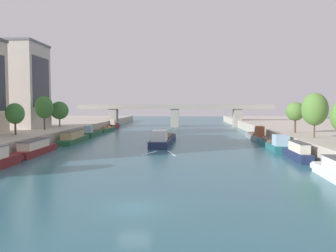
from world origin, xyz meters
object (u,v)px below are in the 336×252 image
object	(u,v)px
moored_boat_left_downstream	(92,132)
bridge_far	(175,113)
moored_boat_right_gap_after	(256,135)
tree_left_by_lamp	(15,114)
moored_boat_left_midway	(36,148)
moored_boat_right_lone	(298,152)
moored_boat_left_second	(74,137)
tree_left_distant	(59,110)
tree_right_nearest	(295,112)
tree_right_by_lamp	(315,109)
moored_boat_right_near	(274,143)
moored_boat_left_lone	(106,130)
moored_boat_left_near	(114,125)
barge_midriver	(163,139)
tree_left_far	(44,107)

from	to	relation	value
moored_boat_left_downstream	bridge_far	world-z (taller)	bridge_far
moored_boat_left_downstream	moored_boat_right_gap_after	size ratio (longest dim) A/B	0.95
moored_boat_left_downstream	tree_left_by_lamp	size ratio (longest dim) A/B	2.06
moored_boat_left_midway	moored_boat_right_lone	xyz separation A→B (m)	(39.69, -3.21, 0.09)
moored_boat_left_midway	moored_boat_left_second	distance (m)	17.27
tree_left_by_lamp	bridge_far	distance (m)	65.73
tree_left_distant	tree_right_nearest	xyz separation A→B (m)	(52.61, -16.99, 0.14)
tree_left_by_lamp	tree_right_nearest	world-z (taller)	tree_right_nearest
moored_boat_left_second	tree_left_distant	size ratio (longest dim) A/B	2.51
tree_right_by_lamp	tree_right_nearest	bearing A→B (deg)	90.62
moored_boat_left_midway	moored_boat_right_near	xyz separation A→B (m)	(39.69, 10.14, -0.16)
tree_left_distant	tree_left_by_lamp	bearing A→B (deg)	-87.94
moored_boat_right_near	tree_right_by_lamp	world-z (taller)	tree_right_by_lamp
moored_boat_left_lone	moored_boat_right_gap_after	bearing A→B (deg)	-28.48
moored_boat_right_lone	tree_right_by_lamp	bearing A→B (deg)	57.86
moored_boat_right_gap_after	moored_boat_left_downstream	bearing A→B (deg)	170.29
moored_boat_left_near	moored_boat_right_near	distance (m)	63.17
moored_boat_left_midway	bridge_far	xyz separation A→B (m)	(19.80, 67.51, 4.03)
moored_boat_left_midway	tree_left_distant	xyz separation A→B (m)	(-7.83, 31.89, 5.37)
bridge_far	tree_left_by_lamp	bearing A→B (deg)	-114.02
barge_midriver	moored_boat_left_second	world-z (taller)	barge_midriver
moored_boat_left_near	barge_midriver	bearing A→B (deg)	-66.83
moored_boat_left_second	moored_boat_right_gap_after	xyz separation A→B (m)	(38.90, 8.07, -0.16)
tree_left_far	moored_boat_right_near	bearing A→B (deg)	-12.57
moored_boat_right_gap_after	tree_left_by_lamp	world-z (taller)	tree_left_by_lamp
tree_left_by_lamp	moored_boat_right_near	bearing A→B (deg)	3.26
moored_boat_right_near	tree_left_far	distance (m)	48.27
moored_boat_left_midway	moored_boat_left_near	world-z (taller)	moored_boat_left_near
moored_boat_left_midway	tree_right_by_lamp	world-z (taller)	tree_right_by_lamp
tree_right_by_lamp	moored_boat_left_lone	bearing A→B (deg)	137.00
moored_boat_left_lone	tree_right_nearest	distance (m)	54.59
tree_left_by_lamp	bridge_far	size ratio (longest dim) A/B	0.09
tree_right_by_lamp	moored_boat_right_gap_after	bearing A→B (deg)	105.18
moored_boat_right_gap_after	moored_boat_left_midway	bearing A→B (deg)	-147.25
moored_boat_left_midway	bridge_far	world-z (taller)	bridge_far
moored_boat_left_second	moored_boat_left_near	world-z (taller)	moored_boat_left_near
moored_boat_left_lone	moored_boat_right_lone	distance (m)	63.15
moored_boat_right_lone	moored_boat_left_near	bearing A→B (deg)	122.21
moored_boat_right_lone	tree_left_far	bearing A→B (deg)	153.03
moored_boat_left_near	tree_right_by_lamp	distance (m)	70.64
tree_right_by_lamp	tree_right_nearest	xyz separation A→B (m)	(-0.11, 9.82, -0.58)
moored_boat_right_lone	tree_left_distant	xyz separation A→B (m)	(-47.51, 35.09, 5.27)
moored_boat_right_lone	moored_boat_right_near	size ratio (longest dim) A/B	0.62
moored_boat_left_lone	tree_right_by_lamp	distance (m)	60.92
moored_boat_left_midway	bridge_far	size ratio (longest dim) A/B	0.20
barge_midriver	tree_left_far	distance (m)	27.49
moored_boat_right_lone	bridge_far	xyz separation A→B (m)	(-19.89, 70.72, 3.94)
moored_boat_left_midway	moored_boat_left_near	distance (m)	59.45
moored_boat_left_second	moored_boat_right_gap_after	distance (m)	39.73
moored_boat_left_downstream	tree_right_by_lamp	size ratio (longest dim) A/B	1.60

